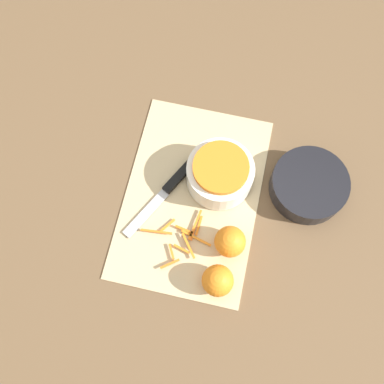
{
  "coord_description": "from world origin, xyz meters",
  "views": [
    {
      "loc": [
        0.32,
        0.07,
        1.0
      ],
      "look_at": [
        0.0,
        0.0,
        0.04
      ],
      "focal_mm": 42.0,
      "sensor_mm": 36.0,
      "label": 1
    }
  ],
  "objects_px": {
    "bowl_speckled": "(220,173)",
    "orange_left": "(230,242)",
    "orange_right": "(218,281)",
    "knife": "(173,183)",
    "bowl_dark": "(309,185)"
  },
  "relations": [
    {
      "from": "bowl_speckled",
      "to": "orange_left",
      "type": "distance_m",
      "value": 0.16
    },
    {
      "from": "orange_left",
      "to": "orange_right",
      "type": "relative_size",
      "value": 1.01
    },
    {
      "from": "bowl_speckled",
      "to": "orange_right",
      "type": "xyz_separation_m",
      "value": [
        0.24,
        0.04,
        -0.01
      ]
    },
    {
      "from": "knife",
      "to": "bowl_dark",
      "type": "bearing_deg",
      "value": 128.17
    },
    {
      "from": "orange_left",
      "to": "bowl_dark",
      "type": "bearing_deg",
      "value": 138.67
    },
    {
      "from": "bowl_speckled",
      "to": "bowl_dark",
      "type": "distance_m",
      "value": 0.21
    },
    {
      "from": "bowl_dark",
      "to": "orange_right",
      "type": "height_order",
      "value": "orange_right"
    },
    {
      "from": "bowl_dark",
      "to": "knife",
      "type": "xyz_separation_m",
      "value": [
        0.06,
        -0.31,
        -0.01
      ]
    },
    {
      "from": "bowl_dark",
      "to": "orange_right",
      "type": "bearing_deg",
      "value": -31.7
    },
    {
      "from": "bowl_dark",
      "to": "orange_left",
      "type": "bearing_deg",
      "value": -41.33
    },
    {
      "from": "bowl_dark",
      "to": "knife",
      "type": "distance_m",
      "value": 0.31
    },
    {
      "from": "knife",
      "to": "orange_left",
      "type": "bearing_deg",
      "value": 81.05
    },
    {
      "from": "knife",
      "to": "bowl_speckled",
      "type": "bearing_deg",
      "value": 135.67
    },
    {
      "from": "orange_left",
      "to": "bowl_speckled",
      "type": "bearing_deg",
      "value": -160.35
    },
    {
      "from": "knife",
      "to": "orange_right",
      "type": "bearing_deg",
      "value": 63.36
    }
  ]
}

